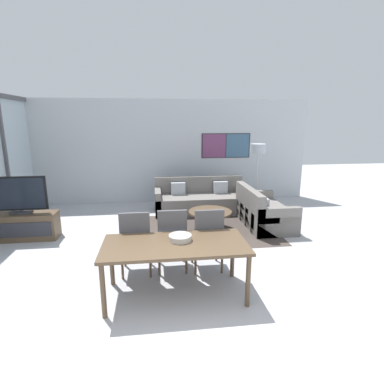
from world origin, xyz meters
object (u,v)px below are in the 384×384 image
at_px(dining_chair_left, 136,240).
at_px(dining_chair_right, 208,237).
at_px(tv_console, 23,226).
at_px(sofa_main, 200,200).
at_px(coffee_table, 210,216).
at_px(floor_lamp, 258,153).
at_px(fruit_bowl, 180,237).
at_px(sofa_side, 261,213).
at_px(dining_table, 175,248).
at_px(dining_chair_centre, 172,238).
at_px(television, 19,196).

distance_m(dining_chair_left, dining_chair_right, 1.06).
distance_m(tv_console, sofa_main, 3.93).
bearing_deg(sofa_main, coffee_table, -90.00).
xyz_separation_m(coffee_table, floor_lamp, (1.42, 1.26, 1.16)).
bearing_deg(coffee_table, dining_chair_left, -129.41).
xyz_separation_m(dining_chair_right, fruit_bowl, (-0.46, -0.50, 0.22)).
distance_m(tv_console, fruit_bowl, 3.61).
relative_size(sofa_side, dining_table, 0.86).
height_order(dining_chair_right, fruit_bowl, dining_chair_right).
xyz_separation_m(coffee_table, dining_chair_centre, (-0.90, -1.69, 0.24)).
bearing_deg(fruit_bowl, dining_chair_centre, 97.58).
distance_m(television, dining_chair_right, 3.71).
distance_m(coffee_table, dining_table, 2.53).
relative_size(sofa_main, dining_chair_centre, 2.27).
relative_size(sofa_side, dining_chair_left, 1.57).
relative_size(television, floor_lamp, 0.59).
height_order(sofa_main, dining_chair_right, dining_chair_right).
bearing_deg(floor_lamp, dining_table, -122.81).
xyz_separation_m(dining_chair_right, floor_lamp, (1.78, 3.00, 0.92)).
bearing_deg(dining_table, fruit_bowl, 51.44).
height_order(coffee_table, dining_chair_left, dining_chair_left).
relative_size(dining_chair_left, floor_lamp, 0.59).
distance_m(coffee_table, fruit_bowl, 2.43).
height_order(tv_console, sofa_side, sofa_side).
height_order(television, floor_lamp, floor_lamp).
bearing_deg(dining_chair_centre, floor_lamp, 51.84).
height_order(television, coffee_table, television).
relative_size(sofa_main, dining_table, 1.24).
relative_size(tv_console, floor_lamp, 0.75).
distance_m(sofa_side, dining_chair_centre, 2.76).
relative_size(sofa_main, sofa_side, 1.44).
relative_size(tv_console, fruit_bowl, 4.20).
xyz_separation_m(dining_table, floor_lamp, (2.32, 3.59, 0.80)).
distance_m(sofa_side, dining_chair_right, 2.43).
distance_m(dining_chair_centre, floor_lamp, 3.86).
bearing_deg(dining_chair_centre, dining_chair_right, -5.59).
distance_m(dining_chair_centre, fruit_bowl, 0.60).
bearing_deg(dining_chair_centre, dining_chair_left, -175.18).
distance_m(coffee_table, dining_chair_right, 1.80).
xyz_separation_m(television, dining_chair_left, (2.23, -1.67, -0.33)).
xyz_separation_m(sofa_main, coffee_table, (0.00, -1.37, 0.03)).
height_order(tv_console, dining_chair_left, dining_chair_left).
bearing_deg(tv_console, television, 90.00).
distance_m(dining_table, dining_chair_right, 0.80).
bearing_deg(floor_lamp, dining_chair_centre, -128.16).
bearing_deg(fruit_bowl, television, 142.45).
height_order(dining_table, dining_chair_left, dining_chair_left).
distance_m(fruit_bowl, floor_lamp, 4.21).
xyz_separation_m(coffee_table, dining_chair_left, (-1.43, -1.74, 0.24)).
distance_m(dining_table, dining_chair_left, 0.81).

